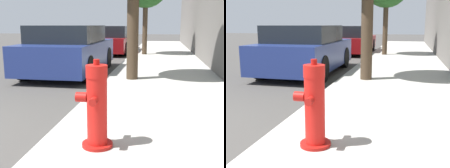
% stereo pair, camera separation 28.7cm
% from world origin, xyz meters
% --- Properties ---
extents(fire_hydrant, '(0.38, 0.40, 0.92)m').
position_xyz_m(fire_hydrant, '(2.59, 0.27, 0.55)').
color(fire_hydrant, '#A91511').
rests_on(fire_hydrant, sidewalk_slab).
extents(parked_car_near, '(1.87, 4.01, 1.37)m').
position_xyz_m(parked_car_near, '(0.66, 5.29, 0.67)').
color(parked_car_near, navy).
rests_on(parked_car_near, ground_plane).
extents(parked_car_mid, '(1.69, 4.58, 1.32)m').
position_xyz_m(parked_car_mid, '(0.89, 11.39, 0.64)').
color(parked_car_mid, maroon).
rests_on(parked_car_mid, ground_plane).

